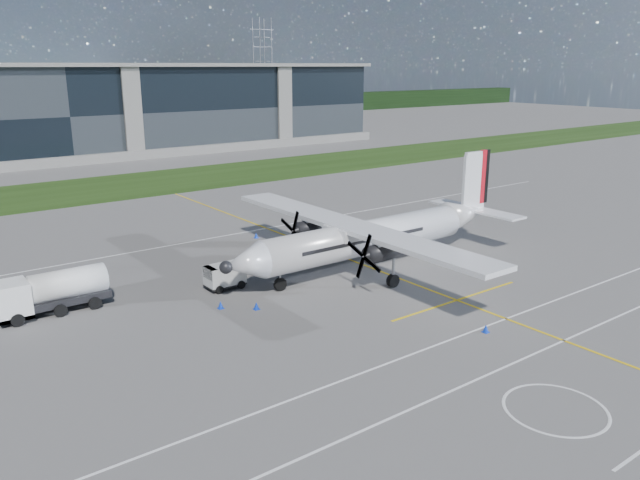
{
  "coord_description": "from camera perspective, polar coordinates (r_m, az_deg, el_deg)",
  "views": [
    {
      "loc": [
        -27.97,
        -31.86,
        15.26
      ],
      "look_at": [
        -1.09,
        3.91,
        2.68
      ],
      "focal_mm": 35.0,
      "sensor_mm": 36.0,
      "label": 1
    }
  ],
  "objects": [
    {
      "name": "fuel_tanker_truck",
      "position": [
        43.1,
        -23.91,
        -4.54
      ],
      "size": [
        7.16,
        2.33,
        2.68
      ],
      "primitive_type": null,
      "color": "white",
      "rests_on": "ground"
    },
    {
      "name": "ground_crew_person",
      "position": [
        43.79,
        -9.4,
        -3.64
      ],
      "size": [
        0.59,
        0.79,
        1.83
      ],
      "primitive_type": "imported",
      "rotation": [
        0.0,
        0.0,
        1.66
      ],
      "color": "#F25907",
      "rests_on": "ground"
    },
    {
      "name": "terminal_building",
      "position": [
        115.57,
        -23.24,
        10.61
      ],
      "size": [
        120.0,
        20.0,
        15.0
      ],
      "primitive_type": "cube",
      "color": "black",
      "rests_on": "ground"
    },
    {
      "name": "safety_cone_stbdwing",
      "position": [
        57.29,
        -5.86,
        0.43
      ],
      "size": [
        0.36,
        0.36,
        0.5
      ],
      "primitive_type": "cone",
      "color": "#0B32C6",
      "rests_on": "ground"
    },
    {
      "name": "turboprop_aircraft",
      "position": [
        47.95,
        5.07,
        2.18
      ],
      "size": [
        26.36,
        27.33,
        8.2
      ],
      "primitive_type": null,
      "color": "white",
      "rests_on": "ground"
    },
    {
      "name": "white_lane_line",
      "position": [
        36.52,
        18.86,
        -9.89
      ],
      "size": [
        90.0,
        0.15,
        0.01
      ],
      "primitive_type": "cube",
      "color": "white",
      "rests_on": "ground"
    },
    {
      "name": "yellow_taxiway_centerline",
      "position": [
        54.26,
        -0.41,
        -0.63
      ],
      "size": [
        0.2,
        70.0,
        0.01
      ],
      "primitive_type": "cube",
      "color": "yellow",
      "rests_on": "ground"
    },
    {
      "name": "ground",
      "position": [
        78.61,
        -15.38,
        3.94
      ],
      "size": [
        400.0,
        400.0,
        0.0
      ],
      "primitive_type": "plane",
      "color": "#555351",
      "rests_on": "ground"
    },
    {
      "name": "safety_cone_nose_port",
      "position": [
        40.75,
        -5.84,
        -6.0
      ],
      "size": [
        0.36,
        0.36,
        0.5
      ],
      "primitive_type": "cone",
      "color": "#0B32C6",
      "rests_on": "ground"
    },
    {
      "name": "pylon_east",
      "position": [
        214.09,
        -5.26,
        15.57
      ],
      "size": [
        9.0,
        4.6,
        30.0
      ],
      "primitive_type": null,
      "color": "gray",
      "rests_on": "ground"
    },
    {
      "name": "safety_cone_fwd",
      "position": [
        41.18,
        -9.08,
        -5.88
      ],
      "size": [
        0.36,
        0.36,
        0.5
      ],
      "primitive_type": "cone",
      "color": "#0B32C6",
      "rests_on": "ground"
    },
    {
      "name": "grass_strip",
      "position": [
        85.98,
        -17.39,
        4.77
      ],
      "size": [
        400.0,
        18.0,
        0.04
      ],
      "primitive_type": "cube",
      "color": "#1B340E",
      "rests_on": "ground"
    },
    {
      "name": "baggage_tug",
      "position": [
        44.61,
        -8.7,
        -3.32
      ],
      "size": [
        2.87,
        1.72,
        1.72
      ],
      "primitive_type": null,
      "color": "silver",
      "rests_on": "ground"
    },
    {
      "name": "safety_cone_portwing",
      "position": [
        38.49,
        14.92,
        -7.81
      ],
      "size": [
        0.36,
        0.36,
        0.5
      ],
      "primitive_type": "cone",
      "color": "#0B32C6",
      "rests_on": "ground"
    }
  ]
}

